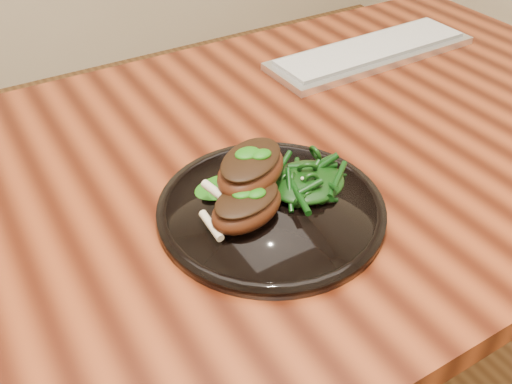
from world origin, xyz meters
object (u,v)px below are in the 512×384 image
Objects in this scene: desk at (220,215)px; lamb_chop_front at (246,206)px; keyboard at (371,52)px; greens_heap at (306,178)px; plate at (271,209)px.

lamb_chop_front reaches higher than desk.
desk is at bearing -157.18° from keyboard.
desk is 15.24× the size of greens_heap.
desk is 13.36× the size of lamb_chop_front.
plate is 0.06m from greens_heap.
desk is 0.18m from lamb_chop_front.
lamb_chop_front reaches higher than greens_heap.
greens_heap reaches higher than plate.
desk is at bearing 121.79° from greens_heap.
plate is at bearing -144.28° from keyboard.
keyboard is at bearing 35.72° from plate.
greens_heap is (0.07, -0.11, 0.12)m from desk.
keyboard is (0.46, 0.31, -0.03)m from lamb_chop_front.
lamb_chop_front is 0.56m from keyboard.
keyboard is (0.42, 0.30, 0.00)m from plate.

